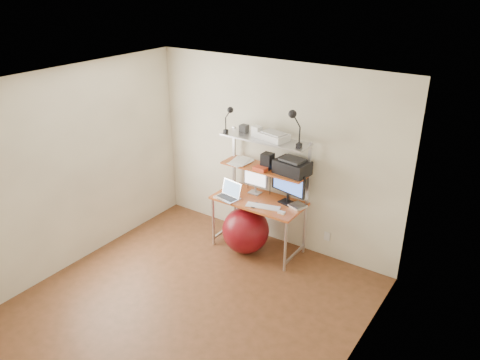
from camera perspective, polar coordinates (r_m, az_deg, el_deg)
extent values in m
plane|color=brown|center=(5.55, -6.02, -14.86)|extent=(3.60, 3.60, 0.00)
plane|color=white|center=(4.43, -7.44, 11.15)|extent=(3.60, 3.60, 0.00)
plane|color=#F0E9C9|center=(6.21, 4.14, 3.03)|extent=(3.60, 0.00, 3.60)
plane|color=#F0E9C9|center=(3.91, -24.43, -13.23)|extent=(3.60, 0.00, 3.60)
plane|color=#F0E9C9|center=(6.10, -19.67, 1.23)|extent=(0.00, 3.60, 3.60)
plane|color=#F0E9C9|center=(4.07, 13.36, -9.87)|extent=(0.00, 3.60, 3.60)
cube|color=#C04D25|center=(6.14, 2.29, -2.55)|extent=(1.20, 0.60, 0.03)
cylinder|color=#B9B9BE|center=(6.40, -3.27, -5.10)|extent=(0.04, 0.04, 0.71)
cylinder|color=#B9B9BE|center=(6.77, -0.61, -3.33)|extent=(0.04, 0.04, 0.71)
cylinder|color=#B9B9BE|center=(5.88, 5.55, -8.09)|extent=(0.04, 0.04, 0.71)
cylinder|color=#B9B9BE|center=(6.28, 7.87, -5.95)|extent=(0.04, 0.04, 0.71)
cube|color=#B9B9BE|center=(6.45, -0.72, 2.97)|extent=(0.03, 0.04, 0.84)
cube|color=#B9B9BE|center=(5.92, 8.38, 0.69)|extent=(0.03, 0.04, 0.84)
cube|color=#C04D25|center=(6.06, 3.01, 1.42)|extent=(1.18, 0.34, 0.02)
cube|color=#B9B9BE|center=(5.92, 3.09, 4.99)|extent=(1.18, 0.34, 0.02)
cube|color=silver|center=(6.27, 10.57, -6.77)|extent=(0.08, 0.01, 0.12)
cube|color=#A5A6AA|center=(6.30, 1.81, -1.55)|extent=(0.16, 0.13, 0.01)
cylinder|color=#A5A6AA|center=(6.30, 1.91, -1.06)|extent=(0.03, 0.03, 0.09)
cube|color=#A5A6AA|center=(6.22, 1.94, 0.42)|extent=(0.36, 0.03, 0.27)
plane|color=white|center=(6.21, 1.85, 0.37)|extent=(0.32, 0.00, 0.32)
cube|color=black|center=(6.07, 5.72, -2.73)|extent=(0.22, 0.18, 0.01)
cylinder|color=black|center=(6.06, 5.83, -2.10)|extent=(0.03, 0.03, 0.12)
cube|color=black|center=(5.97, 5.92, -0.24)|extent=(0.52, 0.14, 0.32)
plane|color=blue|center=(5.95, 5.84, -0.30)|extent=(0.46, 0.10, 0.47)
cube|color=silver|center=(6.16, -1.56, -2.20)|extent=(0.35, 0.27, 0.02)
cube|color=#2D2D2F|center=(6.15, -1.56, -2.11)|extent=(0.29, 0.18, 0.00)
cube|color=silver|center=(6.18, -0.84, -0.96)|extent=(0.32, 0.12, 0.21)
plane|color=#769BC6|center=(6.18, -0.84, -0.96)|extent=(0.30, 0.12, 0.28)
cube|color=silver|center=(5.95, 2.81, -3.25)|extent=(0.45, 0.23, 0.01)
cube|color=silver|center=(5.81, 5.08, -3.97)|extent=(0.09, 0.06, 0.02)
cube|color=silver|center=(5.98, 7.03, -3.15)|extent=(0.23, 0.23, 0.03)
cube|color=black|center=(5.98, 1.86, -3.09)|extent=(0.10, 0.15, 0.01)
cube|color=black|center=(5.87, 6.38, 1.56)|extent=(0.46, 0.34, 0.17)
cube|color=#2D2D2F|center=(5.84, 6.43, 2.49)|extent=(0.32, 0.25, 0.03)
cube|color=black|center=(6.00, 3.36, 2.34)|extent=(0.14, 0.14, 0.20)
cube|color=red|center=(5.96, 2.52, 1.39)|extent=(0.18, 0.13, 0.05)
cube|color=silver|center=(5.87, 4.13, 5.32)|extent=(0.41, 0.31, 0.08)
cube|color=#A5A6AA|center=(5.85, 4.14, 5.78)|extent=(0.34, 0.25, 0.01)
cube|color=silver|center=(5.96, 2.06, 5.94)|extent=(0.14, 0.12, 0.14)
cube|color=#2D2D2F|center=(6.12, 0.50, 6.28)|extent=(0.10, 0.10, 0.10)
cube|color=black|center=(6.11, -1.74, 5.96)|extent=(0.04, 0.05, 0.04)
cylinder|color=black|center=(6.08, -1.76, 6.88)|extent=(0.01, 0.01, 0.16)
sphere|color=black|center=(5.97, -1.19, 8.54)|extent=(0.08, 0.08, 0.08)
cube|color=black|center=(5.62, 7.21, 4.19)|extent=(0.06, 0.07, 0.06)
cylinder|color=black|center=(5.58, 7.27, 5.42)|extent=(0.02, 0.02, 0.20)
sphere|color=black|center=(5.54, 6.42, 8.00)|extent=(0.10, 0.10, 0.10)
sphere|color=maroon|center=(6.28, 0.69, -6.13)|extent=(0.63, 0.63, 0.63)
cube|color=white|center=(6.20, -0.08, 2.11)|extent=(0.26, 0.32, 0.00)
cube|color=white|center=(6.27, 0.31, 2.42)|extent=(0.23, 0.29, 0.00)
cube|color=white|center=(6.21, 0.24, 2.24)|extent=(0.23, 0.29, 0.00)
cube|color=white|center=(6.24, 0.03, 2.41)|extent=(0.26, 0.31, 0.00)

